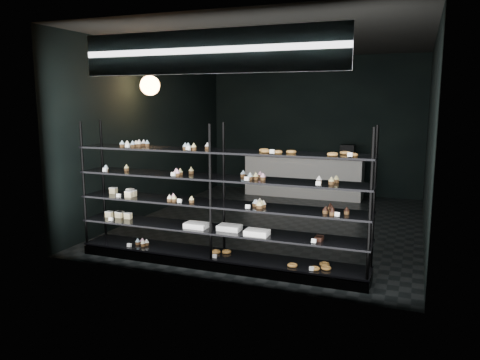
{
  "coord_description": "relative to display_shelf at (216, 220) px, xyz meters",
  "views": [
    {
      "loc": [
        2.33,
        -7.97,
        2.2
      ],
      "look_at": [
        0.01,
        -1.9,
        1.09
      ],
      "focal_mm": 35.0,
      "sensor_mm": 36.0,
      "label": 1
    }
  ],
  "objects": [
    {
      "name": "display_shelf",
      "position": [
        0.0,
        0.0,
        0.0
      ],
      "size": [
        4.0,
        0.5,
        1.91
      ],
      "color": "black",
      "rests_on": "room"
    },
    {
      "name": "service_counter",
      "position": [
        0.04,
        4.95,
        -0.13
      ],
      "size": [
        2.77,
        0.65,
        1.23
      ],
      "color": "silver",
      "rests_on": "room"
    },
    {
      "name": "signage",
      "position": [
        0.12,
        -0.48,
        2.12
      ],
      "size": [
        3.3,
        0.05,
        0.5
      ],
      "color": "#0D0D41",
      "rests_on": "room"
    },
    {
      "name": "pendant_lamp",
      "position": [
        -1.94,
        1.61,
        1.82
      ],
      "size": [
        0.34,
        0.34,
        0.9
      ],
      "color": "black",
      "rests_on": "room"
    },
    {
      "name": "room",
      "position": [
        0.12,
        2.45,
        0.97
      ],
      "size": [
        5.01,
        6.01,
        3.2
      ],
      "color": "black",
      "rests_on": "ground"
    }
  ]
}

